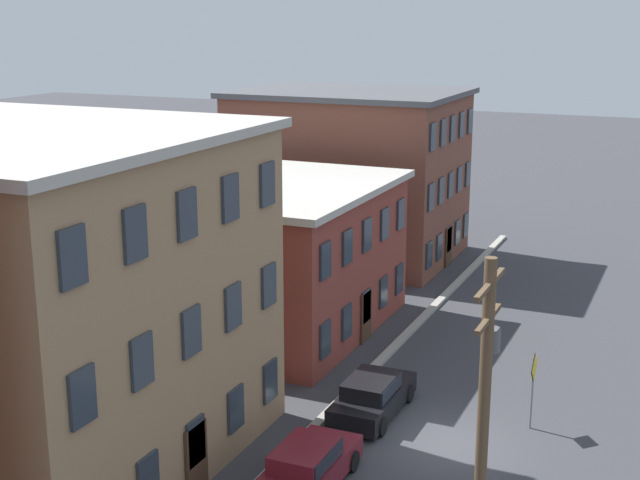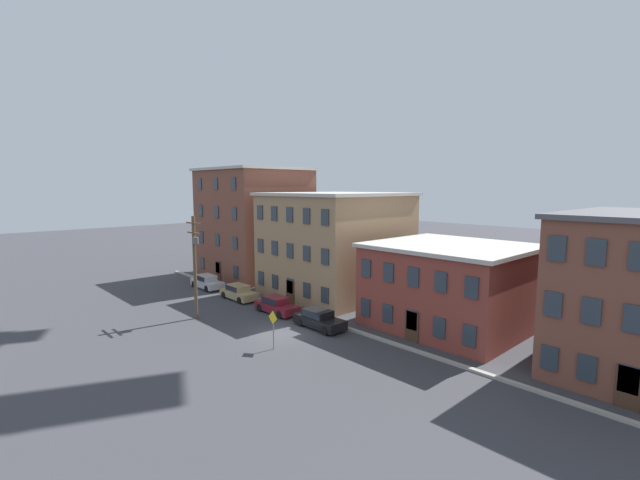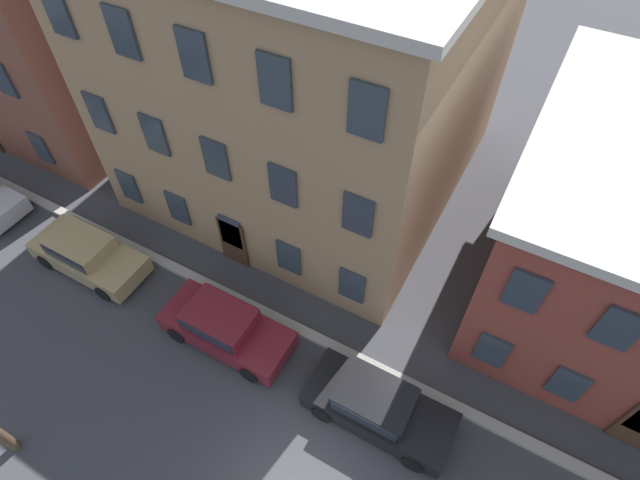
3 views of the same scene
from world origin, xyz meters
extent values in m
plane|color=#38383D|center=(0.00, 0.00, 0.00)|extent=(200.00, 200.00, 0.00)
cube|color=#9E998E|center=(0.00, 4.50, 0.08)|extent=(56.00, 0.36, 0.16)
cube|color=brown|center=(-19.60, 11.15, 6.48)|extent=(11.64, 10.31, 12.96)
cube|color=#B7B2A8|center=(-19.60, 11.15, 13.11)|extent=(12.14, 10.81, 0.30)
cube|color=#2D3842|center=(-23.48, 5.94, 1.62)|extent=(0.90, 0.10, 1.40)
cube|color=#2D3842|center=(-23.48, 5.94, 4.86)|extent=(0.90, 0.10, 1.40)
cube|color=#2D3842|center=(-23.48, 5.94, 8.10)|extent=(0.90, 0.10, 1.40)
cube|color=#2D3842|center=(-23.48, 5.94, 11.34)|extent=(0.90, 0.10, 1.40)
cube|color=#2D3842|center=(-19.60, 5.94, 1.62)|extent=(0.90, 0.10, 1.40)
cube|color=#2D3842|center=(-19.60, 5.94, 4.86)|extent=(0.90, 0.10, 1.40)
cube|color=#2D3842|center=(-19.60, 5.94, 8.10)|extent=(0.90, 0.10, 1.40)
cube|color=#2D3842|center=(-19.60, 5.94, 11.34)|extent=(0.90, 0.10, 1.40)
cube|color=#2D3842|center=(-15.72, 5.94, 1.62)|extent=(0.90, 0.10, 1.40)
cube|color=#2D3842|center=(-15.72, 5.94, 4.86)|extent=(0.90, 0.10, 1.40)
cube|color=#2D3842|center=(-15.72, 5.94, 8.10)|extent=(0.90, 0.10, 1.40)
cube|color=#2D3842|center=(-15.72, 5.94, 11.34)|extent=(0.90, 0.10, 1.40)
cube|color=#472D1E|center=(-19.60, 5.94, 1.10)|extent=(1.10, 0.10, 2.20)
cube|color=#9E7A56|center=(-6.10, 11.99, 5.06)|extent=(11.92, 11.97, 10.12)
cube|color=#B7B2A8|center=(-6.10, 11.99, 10.27)|extent=(12.42, 12.47, 0.30)
cube|color=#2D3842|center=(-10.87, 5.94, 1.69)|extent=(0.90, 0.10, 1.40)
cube|color=#2D3842|center=(-10.87, 5.94, 5.06)|extent=(0.90, 0.10, 1.40)
cube|color=#2D3842|center=(-10.87, 5.94, 8.43)|extent=(0.90, 0.10, 1.40)
cube|color=#2D3842|center=(-8.48, 5.94, 1.69)|extent=(0.90, 0.10, 1.40)
cube|color=#2D3842|center=(-8.48, 5.94, 5.06)|extent=(0.90, 0.10, 1.40)
cube|color=#2D3842|center=(-8.48, 5.94, 8.43)|extent=(0.90, 0.10, 1.40)
cube|color=#2D3842|center=(-6.10, 5.94, 1.69)|extent=(0.90, 0.10, 1.40)
cube|color=#2D3842|center=(-6.10, 5.94, 5.06)|extent=(0.90, 0.10, 1.40)
cube|color=#2D3842|center=(-6.10, 5.94, 8.43)|extent=(0.90, 0.10, 1.40)
cube|color=#2D3842|center=(-3.72, 5.94, 1.69)|extent=(0.90, 0.10, 1.40)
cube|color=#2D3842|center=(-3.72, 5.94, 5.06)|extent=(0.90, 0.10, 1.40)
cube|color=#2D3842|center=(-3.72, 5.94, 8.43)|extent=(0.90, 0.10, 1.40)
cube|color=#2D3842|center=(-1.33, 5.94, 1.69)|extent=(0.90, 0.10, 1.40)
cube|color=#2D3842|center=(-1.33, 5.94, 5.06)|extent=(0.90, 0.10, 1.40)
cube|color=#2D3842|center=(-1.33, 5.94, 8.43)|extent=(0.90, 0.10, 1.40)
cube|color=#472D1E|center=(-6.10, 5.94, 1.10)|extent=(1.10, 0.10, 2.20)
cube|color=brown|center=(7.68, 11.04, 3.13)|extent=(10.92, 10.09, 6.27)
cube|color=#B7B2A8|center=(7.68, 11.04, 6.42)|extent=(11.42, 10.59, 0.30)
cube|color=#2D3842|center=(3.31, 5.94, 1.57)|extent=(0.90, 0.10, 1.40)
cube|color=#2D3842|center=(3.31, 5.94, 4.70)|extent=(0.90, 0.10, 1.40)
cube|color=#2D3842|center=(5.49, 5.94, 1.57)|extent=(0.90, 0.10, 1.40)
cube|color=#2D3842|center=(5.49, 5.94, 4.70)|extent=(0.90, 0.10, 1.40)
cube|color=#2D3842|center=(7.68, 5.94, 1.57)|extent=(0.90, 0.10, 1.40)
cube|color=#2D3842|center=(7.68, 5.94, 4.70)|extent=(0.90, 0.10, 1.40)
cube|color=#2D3842|center=(9.86, 5.94, 1.57)|extent=(0.90, 0.10, 1.40)
cube|color=#2D3842|center=(9.86, 5.94, 4.70)|extent=(0.90, 0.10, 1.40)
cube|color=#2D3842|center=(12.05, 5.94, 1.57)|extent=(0.90, 0.10, 1.40)
cube|color=#2D3842|center=(12.05, 5.94, 4.70)|extent=(0.90, 0.10, 1.40)
cube|color=#472D1E|center=(7.68, 5.94, 1.10)|extent=(1.10, 0.10, 2.20)
cube|color=#2D3842|center=(16.81, 5.94, 1.54)|extent=(0.90, 0.10, 1.40)
cube|color=#2D3842|center=(16.81, 5.94, 4.61)|extent=(0.90, 0.10, 1.40)
cube|color=#2D3842|center=(16.81, 5.94, 7.68)|extent=(0.90, 0.10, 1.40)
cube|color=#2D3842|center=(18.63, 5.94, 1.54)|extent=(0.90, 0.10, 1.40)
cube|color=#2D3842|center=(18.63, 5.94, 4.61)|extent=(0.90, 0.10, 1.40)
cube|color=#2D3842|center=(18.63, 5.94, 7.68)|extent=(0.90, 0.10, 1.40)
cube|color=#2D3842|center=(20.46, 5.94, 1.54)|extent=(0.90, 0.10, 1.40)
cube|color=#2D3842|center=(20.46, 5.94, 4.61)|extent=(0.90, 0.10, 1.40)
cube|color=#2D3842|center=(20.46, 5.94, 7.68)|extent=(0.90, 0.10, 1.40)
cube|color=#472D1E|center=(20.46, 5.94, 1.10)|extent=(1.10, 0.10, 2.20)
cube|color=#B7B7BC|center=(-17.05, 3.15, 0.53)|extent=(4.40, 1.80, 0.70)
cube|color=#B7B7BC|center=(-17.25, 3.15, 1.15)|extent=(2.20, 1.51, 0.55)
cube|color=#1E232D|center=(-17.25, 3.15, 1.15)|extent=(2.02, 1.58, 0.48)
cylinder|color=black|center=(-15.60, 4.00, 0.33)|extent=(0.66, 0.22, 0.66)
cylinder|color=black|center=(-15.60, 2.30, 0.33)|extent=(0.66, 0.22, 0.66)
cylinder|color=black|center=(-18.50, 4.00, 0.33)|extent=(0.66, 0.22, 0.66)
cylinder|color=black|center=(-18.50, 2.30, 0.33)|extent=(0.66, 0.22, 0.66)
cube|color=tan|center=(-10.67, 3.17, 0.53)|extent=(4.40, 1.80, 0.70)
cube|color=tan|center=(-10.87, 3.17, 1.15)|extent=(2.20, 1.51, 0.55)
cube|color=#1E232D|center=(-10.87, 3.17, 1.15)|extent=(2.02, 1.58, 0.48)
cylinder|color=black|center=(-9.22, 4.02, 0.33)|extent=(0.66, 0.22, 0.66)
cylinder|color=black|center=(-9.22, 2.32, 0.33)|extent=(0.66, 0.22, 0.66)
cylinder|color=black|center=(-12.12, 4.02, 0.33)|extent=(0.66, 0.22, 0.66)
cylinder|color=black|center=(-12.12, 2.32, 0.33)|extent=(0.66, 0.22, 0.66)
cube|color=maroon|center=(-4.44, 3.12, 0.53)|extent=(4.40, 1.80, 0.70)
cube|color=maroon|center=(-4.64, 3.12, 1.15)|extent=(2.20, 1.51, 0.55)
cube|color=#1E232D|center=(-4.64, 3.12, 1.15)|extent=(2.02, 1.58, 0.48)
cylinder|color=black|center=(-2.99, 3.97, 0.33)|extent=(0.66, 0.22, 0.66)
cylinder|color=black|center=(-2.99, 2.27, 0.33)|extent=(0.66, 0.22, 0.66)
cylinder|color=black|center=(-5.89, 3.97, 0.33)|extent=(0.66, 0.22, 0.66)
cylinder|color=black|center=(-5.89, 2.27, 0.33)|extent=(0.66, 0.22, 0.66)
cube|color=black|center=(1.04, 3.12, 0.53)|extent=(4.40, 1.80, 0.70)
cube|color=black|center=(0.84, 3.12, 1.15)|extent=(2.20, 1.51, 0.55)
cube|color=#1E232D|center=(0.84, 3.12, 1.15)|extent=(2.02, 1.58, 0.48)
cylinder|color=black|center=(2.49, 3.97, 0.33)|extent=(0.66, 0.22, 0.66)
cylinder|color=black|center=(2.49, 2.27, 0.33)|extent=(0.66, 0.22, 0.66)
cylinder|color=black|center=(-0.41, 3.97, 0.33)|extent=(0.66, 0.22, 0.66)
cylinder|color=black|center=(-0.41, 2.27, 0.33)|extent=(0.66, 0.22, 0.66)
cylinder|color=slate|center=(2.15, -2.17, 1.28)|extent=(0.08, 0.08, 2.55)
cube|color=yellow|center=(2.15, -2.20, 2.22)|extent=(0.96, 0.03, 0.96)
cube|color=black|center=(2.15, -2.19, 2.22)|extent=(1.03, 0.02, 1.03)
cylinder|color=brown|center=(-7.81, -2.78, 4.32)|extent=(0.28, 0.28, 8.63)
cube|color=brown|center=(-7.81, -2.78, 8.03)|extent=(2.40, 0.12, 0.12)
cube|color=brown|center=(-7.81, -2.78, 7.23)|extent=(2.00, 0.12, 0.12)
cylinder|color=#515156|center=(-7.46, -2.78, 6.63)|extent=(0.44, 0.44, 0.55)
camera|label=1|loc=(-26.14, -6.86, 13.75)|focal=50.00mm
camera|label=2|loc=(24.80, -18.87, 10.96)|focal=24.00mm
camera|label=3|loc=(2.19, -2.58, 15.04)|focal=28.00mm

